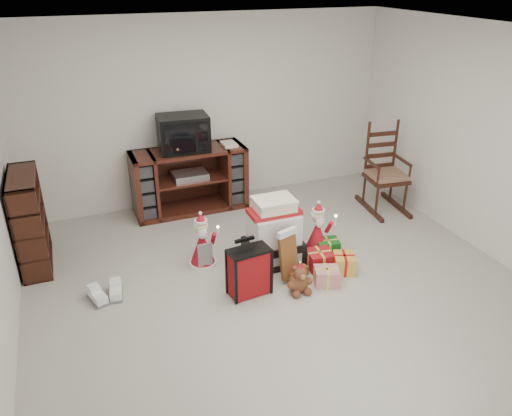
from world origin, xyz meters
The scene contains 13 objects.
room centered at (0.00, 0.00, 1.25)m, with size 5.01×5.01×2.51m.
tv_stand centered at (-0.38, 2.20, 0.43)m, with size 1.50×0.55×0.86m.
bookshelf centered at (-2.33, 1.47, 0.51)m, with size 0.29×0.87×1.06m.
rocking_chair centered at (2.08, 1.32, 0.42)m, with size 0.58×0.86×1.23m.
gift_pile centered at (0.13, 0.53, 0.34)m, with size 0.61×0.45×0.77m.
red_suitcase centered at (-0.33, 0.07, 0.26)m, with size 0.42×0.25×0.60m.
stocking centered at (0.14, 0.16, 0.30)m, with size 0.28×0.12×0.60m, color #0D761B, non-canonical shape.
teddy_bear centered at (0.15, -0.08, 0.14)m, with size 0.21×0.19×0.32m.
santa_figurine centered at (0.67, 0.53, 0.25)m, with size 0.32×0.30×0.65m.
mrs_claus_figurine centered at (-0.62, 0.77, 0.25)m, with size 0.31×0.30×0.64m.
sneaker_pair centered at (-1.69, 0.52, 0.05)m, with size 0.37×0.31×0.10m.
gift_cluster centered at (0.66, 0.17, 0.12)m, with size 0.51×0.79×0.24m.
crt_television centered at (-0.42, 2.19, 1.09)m, with size 0.66×0.50×0.46m.
Camera 1 is at (-1.80, -3.85, 2.99)m, focal length 35.00 mm.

